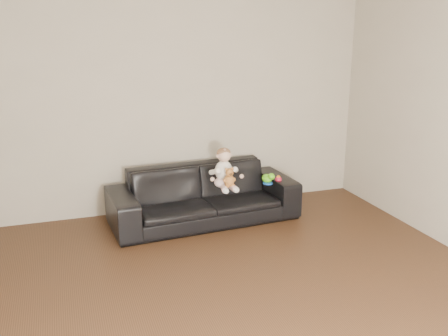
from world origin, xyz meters
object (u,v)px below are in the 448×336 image
object	(u,v)px
baby	(224,171)
toy_rattle	(278,179)
toy_blue_disc	(268,183)
sofa	(204,195)
teddy_bear	(229,178)
toy_green	(267,178)

from	to	relation	value
baby	toy_rattle	world-z (taller)	baby
toy_rattle	toy_blue_disc	size ratio (longest dim) A/B	0.67
sofa	toy_rattle	world-z (taller)	sofa
sofa	teddy_bear	distance (m)	0.41
teddy_bear	toy_green	bearing A→B (deg)	18.12
sofa	toy_blue_disc	world-z (taller)	sofa
baby	toy_blue_disc	distance (m)	0.54
teddy_bear	toy_green	world-z (taller)	teddy_bear
sofa	teddy_bear	bearing A→B (deg)	-52.81
sofa	teddy_bear	world-z (taller)	teddy_bear
teddy_bear	toy_green	xyz separation A→B (m)	(0.50, 0.16, -0.10)
toy_green	toy_blue_disc	size ratio (longest dim) A/B	1.29
toy_rattle	toy_blue_disc	xyz separation A→B (m)	(-0.13, -0.00, -0.03)
baby	toy_green	world-z (taller)	baby
baby	toy_blue_disc	xyz separation A→B (m)	(0.50, -0.02, -0.19)
sofa	toy_rattle	distance (m)	0.85
baby	sofa	bearing A→B (deg)	154.79
sofa	toy_green	world-z (taller)	sofa
teddy_bear	toy_blue_disc	bearing A→B (deg)	13.84
sofa	baby	distance (m)	0.37
baby	toy_blue_disc	bearing A→B (deg)	1.35
toy_rattle	sofa	bearing A→B (deg)	171.52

